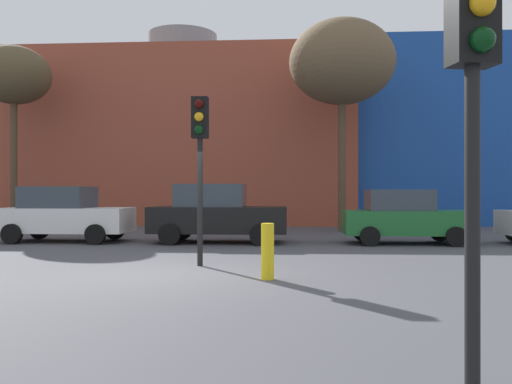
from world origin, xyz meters
name	(u,v)px	position (x,y,z in m)	size (l,w,h in m)	color
ground_plane	(165,274)	(0.00, 0.00, 0.00)	(200.00, 200.00, 0.00)	#47474C
building_backdrop	(183,142)	(-3.85, 20.38, 4.58)	(37.36, 11.38, 10.86)	#9E4733
parked_car_1	(64,214)	(-4.93, 6.54, 0.89)	(4.15, 2.03, 1.80)	white
parked_car_2	(217,214)	(0.11, 6.54, 0.93)	(4.33, 2.12, 1.87)	black
parked_car_3	(404,217)	(6.03, 6.54, 0.84)	(3.91, 1.92, 1.70)	#1E662D
traffic_light_near_right	(474,68)	(3.92, -5.99, 2.59)	(0.40, 0.39, 3.51)	black
traffic_light_island	(200,141)	(0.49, 1.17, 2.72)	(0.36, 0.36, 3.70)	black
bare_tree_0	(342,63)	(4.57, 11.46, 6.90)	(4.31, 4.31, 8.66)	brown
bare_tree_1	(14,77)	(-9.66, 12.14, 6.69)	(3.18, 3.18, 8.04)	brown
bollard_yellow_0	(268,251)	(2.05, -0.52, 0.52)	(0.24, 0.24, 1.04)	yellow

